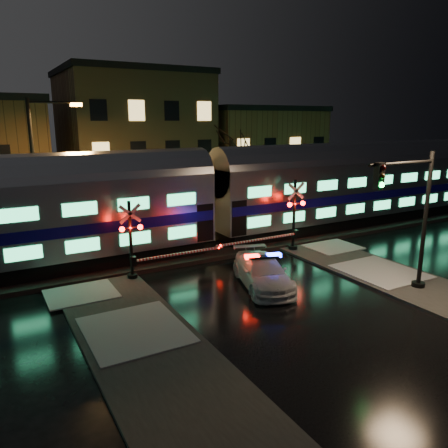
# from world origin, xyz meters

# --- Properties ---
(ground) EXTENTS (120.00, 120.00, 0.00)m
(ground) POSITION_xyz_m (0.00, 0.00, 0.00)
(ground) COLOR black
(ground) RESTS_ON ground
(ballast) EXTENTS (90.00, 4.20, 0.24)m
(ballast) POSITION_xyz_m (0.00, 5.00, 0.12)
(ballast) COLOR black
(ballast) RESTS_ON ground
(sidewalk_left) EXTENTS (4.00, 20.00, 0.12)m
(sidewalk_left) POSITION_xyz_m (-6.50, -6.00, 0.06)
(sidewalk_left) COLOR #2D2D2D
(sidewalk_left) RESTS_ON ground
(sidewalk_right) EXTENTS (4.00, 20.00, 0.12)m
(sidewalk_right) POSITION_xyz_m (6.50, -6.00, 0.06)
(sidewalk_right) COLOR #2D2D2D
(sidewalk_right) RESTS_ON ground
(building_mid) EXTENTS (12.00, 11.00, 11.50)m
(building_mid) POSITION_xyz_m (2.00, 22.50, 5.75)
(building_mid) COLOR brown
(building_mid) RESTS_ON ground
(building_right) EXTENTS (12.00, 10.00, 8.50)m
(building_right) POSITION_xyz_m (15.00, 22.00, 4.25)
(building_right) COLOR brown
(building_right) RESTS_ON ground
(train) EXTENTS (51.00, 3.12, 5.92)m
(train) POSITION_xyz_m (0.86, 5.00, 3.38)
(train) COLOR black
(train) RESTS_ON ballast
(police_car) EXTENTS (3.36, 5.30, 1.60)m
(police_car) POSITION_xyz_m (0.26, -1.47, 0.72)
(police_car) COLOR silver
(police_car) RESTS_ON ground
(crossing_signal_right) EXTENTS (6.09, 0.67, 4.31)m
(crossing_signal_right) POSITION_xyz_m (4.74, 2.31, 1.79)
(crossing_signal_right) COLOR black
(crossing_signal_right) RESTS_ON ground
(crossing_signal_left) EXTENTS (5.59, 0.65, 3.96)m
(crossing_signal_left) POSITION_xyz_m (-4.48, 2.30, 1.63)
(crossing_signal_left) COLOR black
(crossing_signal_left) RESTS_ON ground
(traffic_light) EXTENTS (4.12, 0.72, 6.38)m
(traffic_light) POSITION_xyz_m (5.45, -5.31, 3.39)
(traffic_light) COLOR black
(traffic_light) RESTS_ON ground
(streetlight) EXTENTS (2.96, 0.31, 8.86)m
(streetlight) POSITION_xyz_m (-7.85, 9.00, 5.11)
(streetlight) COLOR black
(streetlight) RESTS_ON ground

